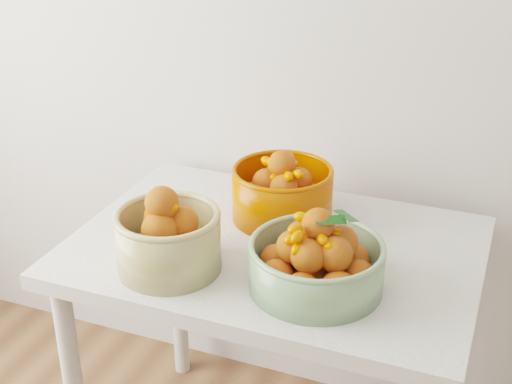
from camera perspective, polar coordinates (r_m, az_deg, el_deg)
table at (r=1.83m, az=1.48°, el=-6.80°), size 1.00×0.70×0.75m
bowl_cream at (r=1.65m, az=-7.03°, el=-3.71°), size 0.31×0.31×0.21m
bowl_green at (r=1.58m, az=4.86°, el=-5.55°), size 0.36×0.36×0.19m
bowl_orange at (r=1.87m, az=2.10°, el=0.00°), size 0.35×0.35×0.19m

